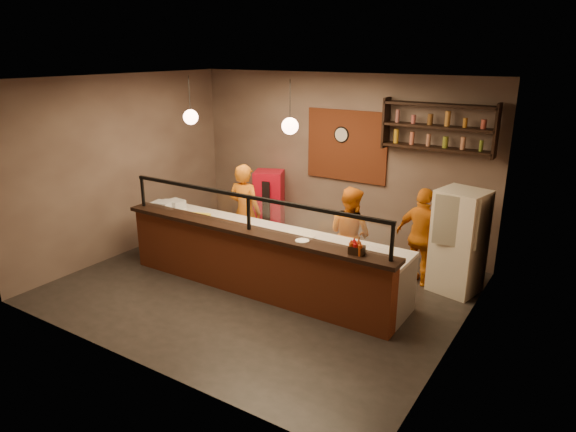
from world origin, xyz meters
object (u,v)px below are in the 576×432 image
Objects in this scene: pepper_mill at (391,253)px; fridge at (459,242)px; cook_right at (422,237)px; red_cooler at (269,203)px; condiment_caddy at (357,250)px; cook_left at (245,212)px; pizza_dough at (299,235)px; cook_mid at (350,234)px; wall_clock at (342,135)px.

fridge is at bearing 77.57° from pepper_mill.
pepper_mill is (0.15, -1.76, 0.37)m from cook_right.
fridge is at bearing -32.31° from red_cooler.
condiment_caddy is 1.03× the size of pepper_mill.
cook_left is 1.06× the size of fridge.
cook_right is at bearing -161.87° from fridge.
cook_mid is at bearing 58.02° from pizza_dough.
cook_mid is 2.59m from red_cooler.
condiment_caddy is at bearing -176.05° from pepper_mill.
fridge is 3.98m from red_cooler.
cook_right is at bearing -26.64° from wall_clock.
cook_left is 9.13× the size of pepper_mill.
condiment_caddy is (3.08, -2.46, 0.47)m from red_cooler.
cook_left is at bearing 157.82° from pizza_dough.
cook_right is 8.10× the size of condiment_caddy.
cook_mid reaches higher than pizza_dough.
cook_right reaches higher than red_cooler.
fridge reaches higher than cook_right.
cook_right is 1.80m from pepper_mill.
wall_clock is 0.23× the size of red_cooler.
wall_clock is at bearing 172.20° from fridge.
wall_clock is 2.96m from fridge.
wall_clock is at bearing -127.42° from cook_left.
condiment_caddy is (-0.85, -1.85, 0.31)m from fridge.
wall_clock is at bearing 101.00° from pizza_dough.
pizza_dough is at bearing -68.94° from red_cooler.
fridge is (0.55, 0.05, 0.02)m from cook_right.
cook_left is 2.97m from condiment_caddy.
cook_left is at bearing -123.80° from wall_clock.
condiment_caddy is (1.22, -0.57, 0.21)m from pizza_dough.
fridge reaches higher than cook_mid.
fridge reaches higher than red_cooler.
pepper_mill is at bearing 156.42° from cook_left.
cook_left reaches higher than fridge.
cook_mid is 1.57m from condiment_caddy.
cook_mid is 7.98× the size of condiment_caddy.
pizza_dough is at bearing -79.00° from wall_clock.
cook_left is 3.38m from pepper_mill.
cook_right reaches higher than pepper_mill.
pepper_mill reaches higher than condiment_caddy.
red_cooler is (-2.34, 1.11, -0.13)m from cook_mid.
cook_right is at bearing -140.61° from cook_mid.
cook_left is at bearing 24.19° from cook_right.
cook_mid is 0.92m from pizza_dough.
cook_right is (1.95, -0.98, -1.31)m from wall_clock.
wall_clock is 0.19× the size of cook_mid.
cook_left is 1.98m from cook_mid.
cook_left is 3.29× the size of pizza_dough.
wall_clock is 2.15m from cook_mid.
red_cooler is 2.66m from pizza_dough.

